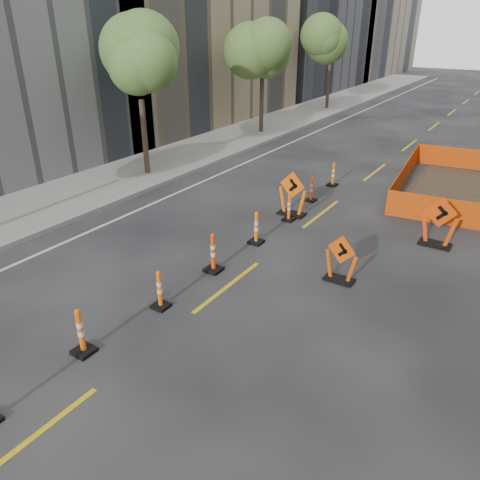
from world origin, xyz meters
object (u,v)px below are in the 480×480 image
Objects in this scene: channelizer_6 at (289,208)px; channelizer_8 at (333,174)px; channelizer_5 at (256,228)px; channelizer_7 at (311,189)px; channelizer_2 at (81,331)px; chevron_sign_left at (292,194)px; chevron_sign_center at (341,258)px; chevron_sign_right at (439,222)px; channelizer_4 at (213,253)px; channelizer_3 at (160,290)px.

channelizer_8 reaches higher than channelizer_6.
channelizer_5 reaches higher than channelizer_7.
channelizer_2 is 1.12× the size of channelizer_6.
chevron_sign_left reaches higher than channelizer_7.
chevron_sign_center is (3.06, -0.79, 0.14)m from channelizer_5.
channelizer_7 is (0.15, 10.85, -0.05)m from channelizer_2.
chevron_sign_right reaches higher than channelizer_5.
chevron_sign_right reaches higher than channelizer_6.
channelizer_8 is at bearing 90.59° from channelizer_4.
channelizer_4 is 3.43m from chevron_sign_center.
channelizer_6 is 0.99× the size of channelizer_7.
chevron_sign_left is (-0.15, 0.53, 0.32)m from channelizer_6.
channelizer_6 is at bearing 173.10° from chevron_sign_right.
chevron_sign_right is at bearing 56.14° from channelizer_3.
channelizer_6 is at bearing 88.80° from channelizer_4.
channelizer_6 is at bearing 87.89° from channelizer_2.
channelizer_7 is (-0.07, 6.51, -0.08)m from channelizer_4.
channelizer_2 reaches higher than channelizer_7.
channelizer_2 reaches higher than channelizer_5.
channelizer_8 is (-0.02, 2.17, 0.01)m from channelizer_7.
chevron_sign_left is 1.20× the size of chevron_sign_center.
chevron_sign_right reaches higher than channelizer_8.
chevron_sign_left is (-0.14, 2.70, 0.28)m from channelizer_5.
channelizer_6 is at bearing 89.70° from channelizer_5.
channelizer_4 is 8.68m from channelizer_8.
channelizer_3 is 10.85m from channelizer_8.
channelizer_4 is at bearing -89.41° from channelizer_8.
channelizer_6 is (0.32, 8.68, -0.06)m from channelizer_2.
channelizer_5 reaches higher than channelizer_6.
channelizer_4 is at bearing -89.35° from channelizer_7.
channelizer_8 is at bearing 92.37° from channelizer_6.
channelizer_3 is (0.21, 2.17, -0.04)m from channelizer_2.
chevron_sign_center is (3.05, -2.96, 0.19)m from channelizer_6.
channelizer_7 is (-0.15, 4.34, -0.04)m from channelizer_5.
channelizer_8 is 7.98m from chevron_sign_center.
chevron_sign_right is (4.72, 0.69, 0.31)m from channelizer_6.
channelizer_2 is 10.64m from chevron_sign_right.
channelizer_4 is 0.85× the size of chevron_sign_center.
channelizer_3 is at bearing -90.93° from channelizer_6.
chevron_sign_left is 4.74m from chevron_sign_center.
channelizer_4 reaches higher than channelizer_7.
channelizer_2 is 2.18m from channelizer_3.
channelizer_5 is 5.54m from chevron_sign_right.
chevron_sign_right is (4.89, -1.48, 0.31)m from channelizer_7.
channelizer_6 is 0.72× the size of chevron_sign_center.
channelizer_2 reaches higher than channelizer_6.
channelizer_5 is 0.66× the size of chevron_sign_left.
channelizer_5 is 1.08× the size of channelizer_7.
chevron_sign_left is at bearing -89.60° from channelizer_8.
channelizer_8 is (-0.09, 8.68, -0.07)m from channelizer_4.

